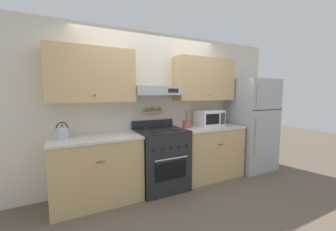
{
  "coord_description": "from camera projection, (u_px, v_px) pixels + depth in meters",
  "views": [
    {
      "loc": [
        -1.38,
        -2.61,
        1.53
      ],
      "look_at": [
        0.11,
        0.28,
        1.18
      ],
      "focal_mm": 22.0,
      "sensor_mm": 36.0,
      "label": 1
    }
  ],
  "objects": [
    {
      "name": "refrigerator",
      "position": [
        251.0,
        124.0,
        4.18
      ],
      "size": [
        0.82,
        0.75,
        1.8
      ],
      "color": "#ADAFB5",
      "rests_on": "ground_plane"
    },
    {
      "name": "tea_kettle",
      "position": [
        62.0,
        132.0,
        2.72
      ],
      "size": [
        0.21,
        0.17,
        0.22
      ],
      "color": "#B7B7BC",
      "rests_on": "counter_left"
    },
    {
      "name": "stove_range",
      "position": [
        161.0,
        158.0,
        3.32
      ],
      "size": [
        0.75,
        0.72,
        1.07
      ],
      "color": "#232326",
      "rests_on": "ground_plane"
    },
    {
      "name": "ground_plane",
      "position": [
        170.0,
        195.0,
        3.1
      ],
      "size": [
        16.0,
        16.0,
        0.0
      ],
      "primitive_type": "plane",
      "color": "brown"
    },
    {
      "name": "microwave",
      "position": [
        209.0,
        118.0,
        3.84
      ],
      "size": [
        0.49,
        0.36,
        0.29
      ],
      "color": "white",
      "rests_on": "counter_right"
    },
    {
      "name": "wall_back",
      "position": [
        153.0,
        97.0,
        3.49
      ],
      "size": [
        5.2,
        0.46,
        2.55
      ],
      "color": "beige",
      "rests_on": "ground_plane"
    },
    {
      "name": "counter_right",
      "position": [
        208.0,
        151.0,
        3.79
      ],
      "size": [
        1.2,
        0.67,
        0.93
      ],
      "color": "tan",
      "rests_on": "ground_plane"
    },
    {
      "name": "counter_left",
      "position": [
        97.0,
        169.0,
        2.9
      ],
      "size": [
        1.21,
        0.67,
        0.93
      ],
      "color": "tan",
      "rests_on": "ground_plane"
    },
    {
      "name": "utensil_crock",
      "position": [
        187.0,
        124.0,
        3.6
      ],
      "size": [
        0.14,
        0.14,
        0.29
      ],
      "color": "#B24C42",
      "rests_on": "counter_right"
    }
  ]
}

